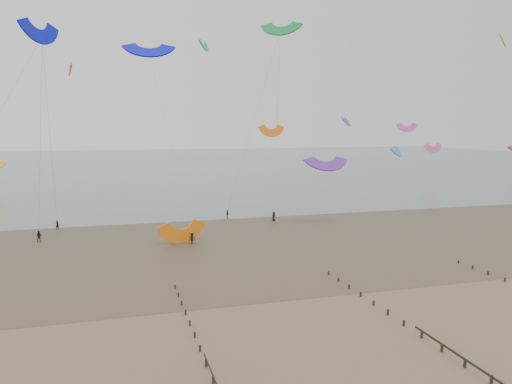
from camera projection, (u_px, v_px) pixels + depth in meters
ground at (343, 315)px, 46.14m from camera, size 500.00×500.00×0.00m
sea_and_shore at (221, 238)px, 77.79m from camera, size 500.00×665.00×0.03m
kitesurfer_lead at (57, 225)px, 84.49m from camera, size 0.67×0.54×1.60m
kitesurfers at (324, 215)px, 94.08m from camera, size 140.64×23.37×1.75m
grounded_kite at (182, 243)px, 75.02m from camera, size 7.71×6.77×3.58m
kites_airborne at (165, 118)px, 129.15m from camera, size 247.18×116.02×39.39m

